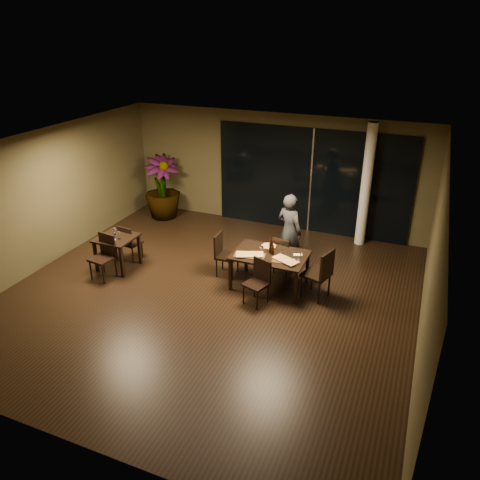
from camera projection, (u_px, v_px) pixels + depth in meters
name	position (u px, v px, depth m)	size (l,w,h in m)	color
ground	(210.00, 295.00, 9.50)	(8.00, 8.00, 0.00)	black
wall_back	(275.00, 170.00, 12.25)	(8.00, 0.10, 3.00)	#474026
wall_front	(55.00, 356.00, 5.47)	(8.00, 0.10, 3.00)	#474026
wall_left	(41.00, 199.00, 10.26)	(0.10, 8.00, 3.00)	#474026
wall_right	(435.00, 266.00, 7.46)	(0.10, 8.00, 3.00)	#474026
ceiling	(205.00, 148.00, 8.21)	(8.00, 8.00, 0.04)	silver
window_panel	(311.00, 181.00, 11.89)	(5.00, 0.06, 2.70)	black
column	(366.00, 186.00, 11.09)	(0.24, 0.24, 3.00)	white
main_table	(270.00, 257.00, 9.54)	(1.50, 1.00, 0.75)	black
side_table	(117.00, 242.00, 10.31)	(0.80, 0.80, 0.75)	black
chair_main_far	(283.00, 254.00, 10.10)	(0.49, 0.49, 0.87)	black
chair_main_near	(259.00, 279.00, 9.07)	(0.53, 0.53, 0.90)	black
chair_main_left	(223.00, 252.00, 10.08)	(0.46, 0.46, 0.95)	black
chair_main_right	(321.00, 272.00, 9.16)	(0.61, 0.61, 1.06)	black
chair_side_far	(129.00, 241.00, 10.70)	(0.45, 0.45, 0.86)	black
chair_side_near	(104.00, 254.00, 9.98)	(0.51, 0.51, 0.97)	black
diner	(289.00, 231.00, 10.30)	(0.58, 0.39, 1.71)	#292B2D
potted_plant	(162.00, 188.00, 12.92)	(0.95, 0.95, 1.74)	#214818
pizza_board_left	(250.00, 255.00, 9.44)	(0.62, 0.31, 0.01)	#4E3419
pizza_board_right	(286.00, 261.00, 9.22)	(0.52, 0.26, 0.01)	#462A16
oblong_pizza_left	(250.00, 255.00, 9.43)	(0.53, 0.25, 0.02)	maroon
oblong_pizza_right	(286.00, 260.00, 9.22)	(0.50, 0.23, 0.02)	#691809
round_pizza	(269.00, 246.00, 9.83)	(0.30, 0.30, 0.01)	#AD1913
bottle_a	(271.00, 246.00, 9.50)	(0.07, 0.07, 0.31)	black
bottle_b	(273.00, 248.00, 9.45)	(0.06, 0.06, 0.27)	black
bottle_c	(271.00, 244.00, 9.55)	(0.07, 0.07, 0.33)	black
tumbler_left	(262.00, 249.00, 9.62)	(0.08, 0.08, 0.09)	white
tumbler_right	(281.00, 252.00, 9.50)	(0.07, 0.07, 0.09)	white
napkin_near	(293.00, 260.00, 9.24)	(0.18, 0.10, 0.01)	silver
napkin_far	(298.00, 255.00, 9.47)	(0.18, 0.10, 0.01)	white
wine_glass_a	(115.00, 231.00, 10.36)	(0.07, 0.07, 0.16)	white
wine_glass_b	(119.00, 235.00, 10.15)	(0.07, 0.07, 0.17)	white
side_napkin	(111.00, 240.00, 10.08)	(0.18, 0.11, 0.01)	white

